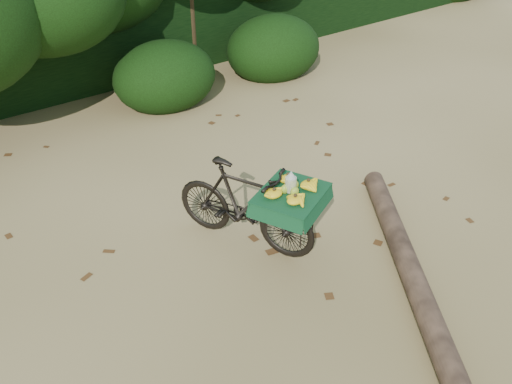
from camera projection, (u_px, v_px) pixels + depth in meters
ground at (232, 255)px, 6.49m from camera, size 80.00×80.00×0.00m
vendor_bicycle at (246, 205)px, 6.38m from camera, size 1.37×1.95×1.11m
fallen_log at (408, 264)px, 6.16m from camera, size 2.25×3.11×0.26m
hedge_backdrop at (41, 42)px, 10.17m from camera, size 26.00×1.80×1.80m
bush_clumps at (114, 93)px, 9.34m from camera, size 8.80×1.70×0.90m
leaf_litter at (203, 228)px, 6.92m from camera, size 7.00×7.30×0.01m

